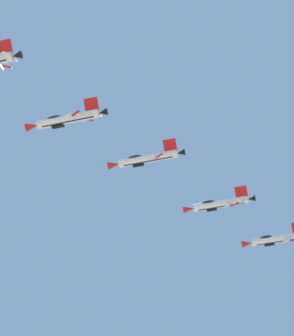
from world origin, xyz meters
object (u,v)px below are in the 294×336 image
fighter_jet_left_wing (67,119)px  fighter_jet_left_outer (219,204)px  fighter_jet_right_outer (277,239)px  fighter_jet_right_wing (147,159)px

fighter_jet_left_wing → fighter_jet_left_outer: (29.01, 25.49, 2.14)m
fighter_jet_left_wing → fighter_jet_left_outer: 38.67m
fighter_jet_left_wing → fighter_jet_left_outer: bearing=-40.7°
fighter_jet_left_wing → fighter_jet_right_outer: bearing=-41.2°
fighter_jet_left_outer → fighter_jet_right_outer: (13.17, 10.85, -1.22)m
fighter_jet_right_wing → fighter_jet_right_outer: 37.72m
fighter_jet_left_wing → fighter_jet_right_outer: (42.17, 36.33, 0.92)m
fighter_jet_left_wing → fighter_jet_left_outer: fighter_jet_left_outer is taller
fighter_jet_left_outer → fighter_jet_right_outer: fighter_jet_left_outer is taller
fighter_jet_right_wing → fighter_jet_left_outer: (14.91, 14.34, 1.04)m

